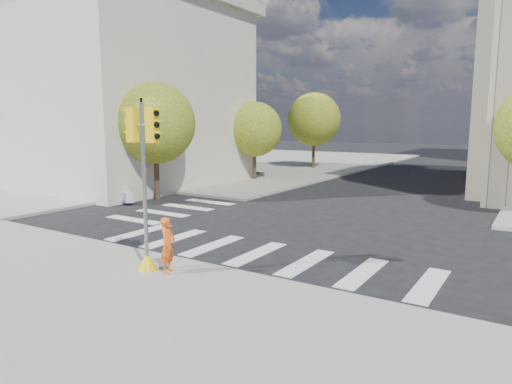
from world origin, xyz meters
The scene contains 9 objects.
ground centered at (0.00, 0.00, 0.00)m, with size 160.00×160.00×0.00m, color black.
sidewalk_far_left centered at (-20.00, 26.00, 0.07)m, with size 28.00×40.00×0.15m, color gray.
classical_building centered at (-20.00, 8.00, 6.44)m, with size 19.00×15.00×12.70m.
tree_lw_near centered at (-10.50, 4.00, 4.20)m, with size 4.40×4.40×6.41m.
tree_lw_mid centered at (-10.50, 14.00, 3.76)m, with size 4.00×4.00×5.77m.
tree_lw_far centered at (-10.50, 24.00, 4.54)m, with size 4.80×4.80×6.95m.
traffic_signal centered at (-1.59, -5.39, 2.17)m, with size 1.06×0.56×4.75m.
photographer centered at (-0.89, -5.27, 0.93)m, with size 0.57×0.37×1.56m, color #EE5716.
planter_wall centered at (-13.00, 3.01, 0.40)m, with size 6.00×0.40×0.50m, color silver.
Camera 1 is at (7.67, -14.16, 4.25)m, focal length 32.00 mm.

